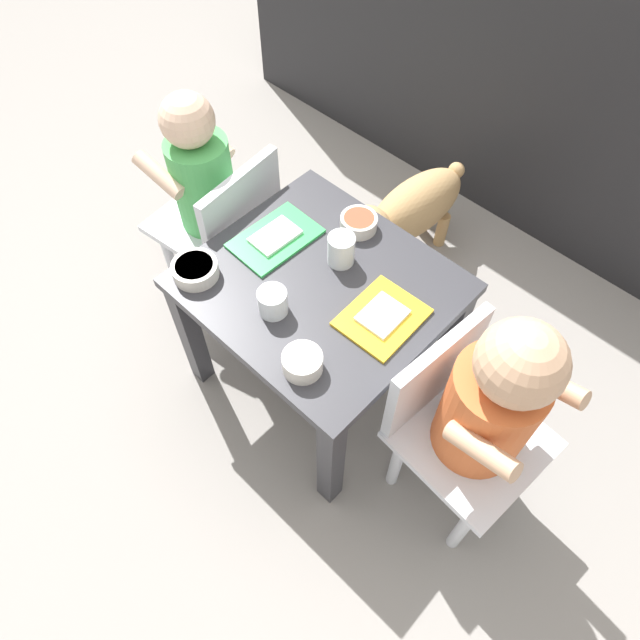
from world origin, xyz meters
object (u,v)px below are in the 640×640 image
food_tray_left (275,238)px  water_cup_left (341,251)px  seated_child_right (486,404)px  water_cup_right (273,303)px  seated_child_left (207,186)px  food_tray_right (382,317)px  veggie_bowl_far (302,362)px  veggie_bowl_near (359,222)px  dog (405,213)px  dining_table (320,303)px  cereal_bowl_left_side (195,269)px

food_tray_left → water_cup_left: (0.15, 0.06, 0.03)m
seated_child_right → water_cup_right: bearing=-164.7°
seated_child_left → food_tray_right: 0.59m
food_tray_right → veggie_bowl_far: veggie_bowl_far is taller
veggie_bowl_near → food_tray_left: bearing=-125.6°
dog → food_tray_right: bearing=-59.1°
dining_table → veggie_bowl_near: veggie_bowl_near is taller
dining_table → food_tray_right: (0.16, 0.02, 0.08)m
food_tray_right → water_cup_left: size_ratio=2.40×
dining_table → seated_child_right: 0.44m
seated_child_left → dog: seated_child_left is taller
veggie_bowl_near → water_cup_right: bearing=-84.7°
seated_child_right → food_tray_left: 0.59m
veggie_bowl_near → dining_table: bearing=-75.4°
water_cup_left → food_tray_right: bearing=-18.7°
water_cup_left → water_cup_right: water_cup_left is taller
seated_child_left → water_cup_left: size_ratio=8.91×
dining_table → seated_child_left: 0.44m
seated_child_right → veggie_bowl_near: size_ratio=7.81×
food_tray_left → veggie_bowl_far: veggie_bowl_far is taller
food_tray_right → water_cup_left: bearing=161.3°
veggie_bowl_far → seated_child_right: bearing=30.4°
dog → food_tray_right: 0.59m
food_tray_left → water_cup_left: size_ratio=2.77×
dog → water_cup_right: size_ratio=7.74×
seated_child_right → food_tray_left: (-0.59, 0.02, 0.00)m
food_tray_right → food_tray_left: bearing=180.0°
cereal_bowl_left_side → veggie_bowl_near: (0.16, 0.35, -0.00)m
water_cup_left → veggie_bowl_near: 0.11m
food_tray_left → seated_child_left: bearing=176.5°
food_tray_right → water_cup_right: bearing=-141.7°
seated_child_left → veggie_bowl_far: size_ratio=8.10×
seated_child_left → water_cup_right: seated_child_left is taller
seated_child_right → water_cup_left: size_ratio=9.21×
seated_child_left → seated_child_right: seated_child_right is taller
food_tray_right → dog: bearing=120.9°
dog → water_cup_left: (0.11, -0.41, 0.25)m
water_cup_left → dining_table: bearing=-83.5°
seated_child_right → veggie_bowl_near: seated_child_right is taller
seated_child_right → water_cup_left: 0.45m
seated_child_left → cereal_bowl_left_side: bearing=-43.7°
seated_child_left → seated_child_right: bearing=-2.3°
dining_table → food_tray_left: 0.18m
food_tray_right → cereal_bowl_left_side: (-0.37, -0.19, 0.01)m
dog → food_tray_left: food_tray_left is taller
food_tray_right → cereal_bowl_left_side: cereal_bowl_left_side is taller
seated_child_left → veggie_bowl_near: (0.38, 0.14, 0.03)m
seated_child_left → water_cup_right: bearing=-21.0°
dining_table → seated_child_right: seated_child_right is taller
water_cup_left → veggie_bowl_near: bearing=110.2°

